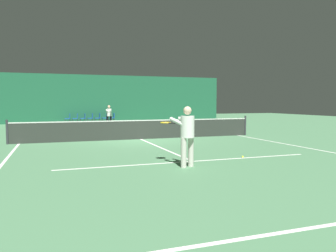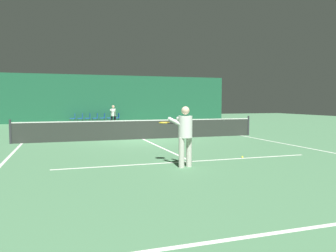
{
  "view_description": "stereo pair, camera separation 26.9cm",
  "coord_description": "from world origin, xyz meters",
  "px_view_note": "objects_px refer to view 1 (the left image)",
  "views": [
    {
      "loc": [
        -4.02,
        -15.59,
        1.83
      ],
      "look_at": [
        -0.2,
        -4.65,
        0.98
      ],
      "focal_mm": 35.0,
      "sensor_mm": 36.0,
      "label": 1
    },
    {
      "loc": [
        -3.77,
        -15.68,
        1.83
      ],
      "look_at": [
        -0.2,
        -4.65,
        0.98
      ],
      "focal_mm": 35.0,
      "sensor_mm": 36.0,
      "label": 2
    }
  ],
  "objects_px": {
    "courtside_chair_4": "(98,117)",
    "courtside_chair_5": "(105,117)",
    "courtside_chair_3": "(91,117)",
    "courtside_chair_6": "(113,117)",
    "player_near": "(186,132)",
    "player_far": "(109,114)",
    "tennis_ball": "(243,157)",
    "tennis_net": "(141,129)",
    "courtside_chair_2": "(83,118)",
    "courtside_chair_1": "(76,118)",
    "courtside_chair_0": "(68,118)"
  },
  "relations": [
    {
      "from": "courtside_chair_2",
      "to": "courtside_chair_5",
      "type": "xyz_separation_m",
      "value": [
        1.89,
        0.0,
        0.0
      ]
    },
    {
      "from": "tennis_net",
      "to": "player_far",
      "type": "distance_m",
      "value": 8.86
    },
    {
      "from": "tennis_net",
      "to": "player_near",
      "type": "bearing_deg",
      "value": -94.12
    },
    {
      "from": "courtside_chair_2",
      "to": "courtside_chair_5",
      "type": "height_order",
      "value": "same"
    },
    {
      "from": "player_near",
      "to": "courtside_chair_2",
      "type": "relative_size",
      "value": 2.04
    },
    {
      "from": "courtside_chair_3",
      "to": "tennis_ball",
      "type": "bearing_deg",
      "value": 8.02
    },
    {
      "from": "courtside_chair_2",
      "to": "courtside_chair_3",
      "type": "distance_m",
      "value": 0.63
    },
    {
      "from": "courtside_chair_3",
      "to": "courtside_chair_5",
      "type": "relative_size",
      "value": 1.0
    },
    {
      "from": "player_near",
      "to": "courtside_chair_5",
      "type": "height_order",
      "value": "player_near"
    },
    {
      "from": "courtside_chair_1",
      "to": "tennis_net",
      "type": "bearing_deg",
      "value": 9.39
    },
    {
      "from": "courtside_chair_1",
      "to": "courtside_chair_6",
      "type": "bearing_deg",
      "value": 90.0
    },
    {
      "from": "tennis_net",
      "to": "courtside_chair_5",
      "type": "bearing_deg",
      "value": 88.78
    },
    {
      "from": "tennis_net",
      "to": "courtside_chair_6",
      "type": "height_order",
      "value": "tennis_net"
    },
    {
      "from": "tennis_ball",
      "to": "courtside_chair_0",
      "type": "bearing_deg",
      "value": 103.29
    },
    {
      "from": "courtside_chair_5",
      "to": "player_far",
      "type": "bearing_deg",
      "value": -5.17
    },
    {
      "from": "courtside_chair_1",
      "to": "courtside_chair_0",
      "type": "bearing_deg",
      "value": -90.0
    },
    {
      "from": "courtside_chair_5",
      "to": "courtside_chair_2",
      "type": "bearing_deg",
      "value": -90.0
    },
    {
      "from": "courtside_chair_4",
      "to": "courtside_chair_5",
      "type": "distance_m",
      "value": 0.63
    },
    {
      "from": "courtside_chair_4",
      "to": "courtside_chair_5",
      "type": "xyz_separation_m",
      "value": [
        0.63,
        0.0,
        0.0
      ]
    },
    {
      "from": "courtside_chair_0",
      "to": "courtside_chair_2",
      "type": "xyz_separation_m",
      "value": [
        1.26,
        0.0,
        0.0
      ]
    },
    {
      "from": "courtside_chair_6",
      "to": "tennis_ball",
      "type": "xyz_separation_m",
      "value": [
        0.91,
        -19.84,
        -0.45
      ]
    },
    {
      "from": "player_near",
      "to": "courtside_chair_6",
      "type": "xyz_separation_m",
      "value": [
        1.43,
        20.62,
        -0.51
      ]
    },
    {
      "from": "tennis_ball",
      "to": "courtside_chair_6",
      "type": "bearing_deg",
      "value": 92.61
    },
    {
      "from": "player_near",
      "to": "courtside_chair_6",
      "type": "distance_m",
      "value": 20.67
    },
    {
      "from": "courtside_chair_5",
      "to": "courtside_chair_4",
      "type": "bearing_deg",
      "value": -90.0
    },
    {
      "from": "courtside_chair_0",
      "to": "courtside_chair_6",
      "type": "relative_size",
      "value": 1.0
    },
    {
      "from": "courtside_chair_4",
      "to": "courtside_chair_3",
      "type": "bearing_deg",
      "value": -90.0
    },
    {
      "from": "player_near",
      "to": "tennis_ball",
      "type": "xyz_separation_m",
      "value": [
        2.33,
        0.78,
        -0.96
      ]
    },
    {
      "from": "courtside_chair_4",
      "to": "tennis_ball",
      "type": "bearing_deg",
      "value": 6.23
    },
    {
      "from": "courtside_chair_5",
      "to": "courtside_chair_6",
      "type": "xyz_separation_m",
      "value": [
        0.63,
        0.0,
        0.0
      ]
    },
    {
      "from": "courtside_chair_0",
      "to": "courtside_chair_5",
      "type": "height_order",
      "value": "same"
    },
    {
      "from": "courtside_chair_3",
      "to": "courtside_chair_5",
      "type": "distance_m",
      "value": 1.26
    },
    {
      "from": "player_far",
      "to": "courtside_chair_5",
      "type": "height_order",
      "value": "player_far"
    },
    {
      "from": "tennis_net",
      "to": "courtside_chair_6",
      "type": "bearing_deg",
      "value": 86.12
    },
    {
      "from": "player_far",
      "to": "courtside_chair_1",
      "type": "relative_size",
      "value": 1.88
    },
    {
      "from": "courtside_chair_3",
      "to": "courtside_chair_4",
      "type": "height_order",
      "value": "same"
    },
    {
      "from": "courtside_chair_3",
      "to": "tennis_ball",
      "type": "xyz_separation_m",
      "value": [
        2.79,
        -19.84,
        -0.45
      ]
    },
    {
      "from": "player_far",
      "to": "courtside_chair_1",
      "type": "bearing_deg",
      "value": -141.59
    },
    {
      "from": "courtside_chair_2",
      "to": "courtside_chair_4",
      "type": "bearing_deg",
      "value": 90.0
    },
    {
      "from": "tennis_net",
      "to": "courtside_chair_0",
      "type": "relative_size",
      "value": 14.29
    },
    {
      "from": "tennis_ball",
      "to": "player_far",
      "type": "bearing_deg",
      "value": 97.34
    },
    {
      "from": "player_far",
      "to": "courtside_chair_0",
      "type": "xyz_separation_m",
      "value": [
        -2.73,
        4.66,
        -0.44
      ]
    },
    {
      "from": "player_far",
      "to": "courtside_chair_0",
      "type": "distance_m",
      "value": 5.42
    },
    {
      "from": "player_near",
      "to": "courtside_chair_3",
      "type": "distance_m",
      "value": 20.63
    },
    {
      "from": "tennis_net",
      "to": "player_near",
      "type": "xyz_separation_m",
      "value": [
        -0.51,
        -7.11,
        0.49
      ]
    },
    {
      "from": "courtside_chair_1",
      "to": "courtside_chair_5",
      "type": "xyz_separation_m",
      "value": [
        2.52,
        0.0,
        0.0
      ]
    },
    {
      "from": "player_near",
      "to": "tennis_ball",
      "type": "height_order",
      "value": "player_near"
    },
    {
      "from": "player_far",
      "to": "courtside_chair_4",
      "type": "height_order",
      "value": "player_far"
    },
    {
      "from": "courtside_chair_6",
      "to": "courtside_chair_4",
      "type": "bearing_deg",
      "value": -90.0
    },
    {
      "from": "tennis_net",
      "to": "courtside_chair_1",
      "type": "height_order",
      "value": "tennis_net"
    }
  ]
}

